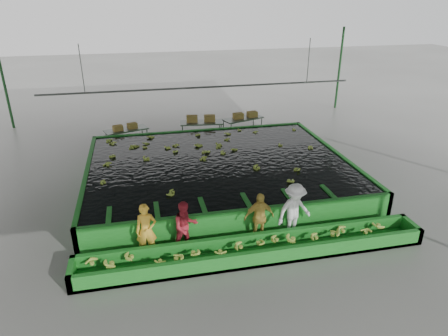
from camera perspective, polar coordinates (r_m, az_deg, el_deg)
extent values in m
plane|color=slate|center=(14.58, 0.43, -4.37)|extent=(80.00, 80.00, 0.00)
cube|color=gray|center=(12.99, 0.50, 15.47)|extent=(20.00, 22.00, 0.04)
cube|color=black|center=(15.54, -0.80, 0.95)|extent=(9.70, 7.70, 0.00)
cylinder|color=#59605B|center=(18.18, -3.15, 11.43)|extent=(0.08, 0.08, 14.00)
cylinder|color=#59605B|center=(17.88, -19.67, 13.18)|extent=(0.04, 0.04, 2.00)
cylinder|color=#59605B|center=(19.43, 11.98, 14.77)|extent=(0.04, 0.04, 2.00)
imported|color=yellow|center=(11.47, -11.05, -8.74)|extent=(0.59, 0.40, 1.60)
imported|color=#AB2330|center=(11.53, -5.52, -8.32)|extent=(0.87, 0.75, 1.55)
imported|color=gold|center=(11.92, 5.03, -7.05)|extent=(0.94, 0.41, 1.58)
imported|color=white|center=(12.22, 10.01, -6.03)|extent=(1.26, 0.91, 1.76)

